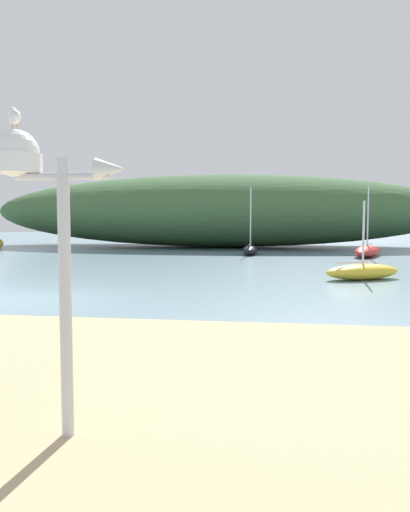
% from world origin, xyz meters
% --- Properties ---
extents(ground_plane, '(120.00, 120.00, 0.00)m').
position_xyz_m(ground_plane, '(0.00, 0.00, 0.00)').
color(ground_plane, '#7A99A8').
extents(distant_hill, '(36.08, 11.52, 5.57)m').
position_xyz_m(distant_hill, '(1.98, 26.25, 2.79)').
color(distant_hill, '#3D6038').
rests_on(distant_hill, ground).
extents(mast_structure, '(1.34, 0.50, 2.98)m').
position_xyz_m(mast_structure, '(4.41, -9.21, 2.64)').
color(mast_structure, silver).
rests_on(mast_structure, beach_sand).
extents(seagull_on_radar, '(0.25, 0.28, 0.23)m').
position_xyz_m(seagull_on_radar, '(4.23, -9.20, 3.31)').
color(seagull_on_radar, orange).
rests_on(seagull_on_radar, mast_structure).
extents(sailboat_outer_mooring, '(3.27, 2.45, 2.94)m').
position_xyz_m(sailboat_outer_mooring, '(9.84, 5.88, 0.30)').
color(sailboat_outer_mooring, gold).
rests_on(sailboat_outer_mooring, ground).
extents(sailboat_by_sandbar, '(2.57, 4.56, 4.13)m').
position_xyz_m(sailboat_by_sandbar, '(11.84, 17.27, 0.34)').
color(sailboat_by_sandbar, '#B72D28').
rests_on(sailboat_by_sandbar, ground).
extents(sailboat_west_reach, '(0.94, 3.21, 4.17)m').
position_xyz_m(sailboat_west_reach, '(4.97, 18.01, 0.32)').
color(sailboat_west_reach, black).
rests_on(sailboat_west_reach, ground).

